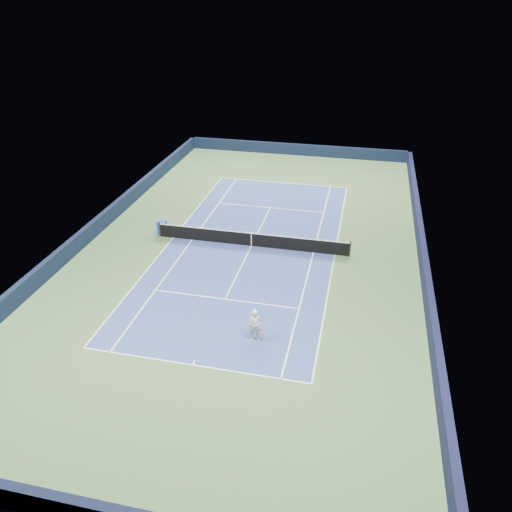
# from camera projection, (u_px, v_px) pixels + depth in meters

# --- Properties ---
(ground) EXTENTS (40.00, 40.00, 0.00)m
(ground) POSITION_uv_depth(u_px,v_px,m) (251.00, 246.00, 32.95)
(ground) COLOR #3D5D33
(ground) RESTS_ON ground
(wall_far) EXTENTS (22.00, 0.35, 1.10)m
(wall_far) POSITION_uv_depth(u_px,v_px,m) (297.00, 149.00, 49.55)
(wall_far) COLOR black
(wall_far) RESTS_ON ground
(wall_right) EXTENTS (0.35, 40.00, 1.10)m
(wall_right) POSITION_uv_depth(u_px,v_px,m) (423.00, 256.00, 30.61)
(wall_right) COLOR black
(wall_right) RESTS_ON ground
(wall_left) EXTENTS (0.35, 40.00, 1.10)m
(wall_left) POSITION_uv_depth(u_px,v_px,m) (100.00, 223.00, 34.75)
(wall_left) COLOR #101A32
(wall_left) RESTS_ON ground
(court_surface) EXTENTS (10.97, 23.77, 0.01)m
(court_surface) POSITION_uv_depth(u_px,v_px,m) (251.00, 246.00, 32.95)
(court_surface) COLOR navy
(court_surface) RESTS_ON ground
(baseline_far) EXTENTS (10.97, 0.08, 0.00)m
(baseline_far) POSITION_uv_depth(u_px,v_px,m) (283.00, 183.00, 43.06)
(baseline_far) COLOR white
(baseline_far) RESTS_ON ground
(baseline_near) EXTENTS (10.97, 0.08, 0.00)m
(baseline_near) POSITION_uv_depth(u_px,v_px,m) (193.00, 365.00, 22.83)
(baseline_near) COLOR white
(baseline_near) RESTS_ON ground
(sideline_doubles_right) EXTENTS (0.08, 23.77, 0.00)m
(sideline_doubles_right) POSITION_uv_depth(u_px,v_px,m) (335.00, 255.00, 31.90)
(sideline_doubles_right) COLOR white
(sideline_doubles_right) RESTS_ON ground
(sideline_doubles_left) EXTENTS (0.08, 23.77, 0.00)m
(sideline_doubles_left) POSITION_uv_depth(u_px,v_px,m) (173.00, 238.00, 34.00)
(sideline_doubles_left) COLOR white
(sideline_doubles_left) RESTS_ON ground
(sideline_singles_right) EXTENTS (0.08, 23.77, 0.00)m
(sideline_singles_right) POSITION_uv_depth(u_px,v_px,m) (313.00, 252.00, 32.16)
(sideline_singles_right) COLOR white
(sideline_singles_right) RESTS_ON ground
(sideline_singles_left) EXTENTS (0.08, 23.77, 0.00)m
(sideline_singles_left) POSITION_uv_depth(u_px,v_px,m) (192.00, 240.00, 33.74)
(sideline_singles_left) COLOR white
(sideline_singles_left) RESTS_ON ground
(service_line_far) EXTENTS (8.23, 0.08, 0.00)m
(service_line_far) POSITION_uv_depth(u_px,v_px,m) (270.00, 208.00, 38.39)
(service_line_far) COLOR white
(service_line_far) RESTS_ON ground
(service_line_near) EXTENTS (8.23, 0.08, 0.00)m
(service_line_near) POSITION_uv_depth(u_px,v_px,m) (225.00, 299.00, 27.50)
(service_line_near) COLOR white
(service_line_near) RESTS_ON ground
(center_service_line) EXTENTS (0.08, 12.80, 0.00)m
(center_service_line) POSITION_uv_depth(u_px,v_px,m) (251.00, 246.00, 32.95)
(center_service_line) COLOR white
(center_service_line) RESTS_ON ground
(center_mark_far) EXTENTS (0.08, 0.30, 0.00)m
(center_mark_far) POSITION_uv_depth(u_px,v_px,m) (282.00, 183.00, 42.93)
(center_mark_far) COLOR white
(center_mark_far) RESTS_ON ground
(center_mark_near) EXTENTS (0.08, 0.30, 0.00)m
(center_mark_near) POSITION_uv_depth(u_px,v_px,m) (194.00, 363.00, 22.96)
(center_mark_near) COLOR white
(center_mark_near) RESTS_ON ground
(tennis_net) EXTENTS (12.90, 0.10, 1.07)m
(tennis_net) POSITION_uv_depth(u_px,v_px,m) (251.00, 239.00, 32.71)
(tennis_net) COLOR black
(tennis_net) RESTS_ON ground
(sponsor_cube) EXTENTS (0.67, 0.62, 1.00)m
(sponsor_cube) POSITION_uv_depth(u_px,v_px,m) (162.00, 227.00, 34.25)
(sponsor_cube) COLOR blue
(sponsor_cube) RESTS_ON ground
(tennis_player) EXTENTS (0.83, 1.30, 1.74)m
(tennis_player) POSITION_uv_depth(u_px,v_px,m) (255.00, 326.00, 23.99)
(tennis_player) COLOR silver
(tennis_player) RESTS_ON ground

